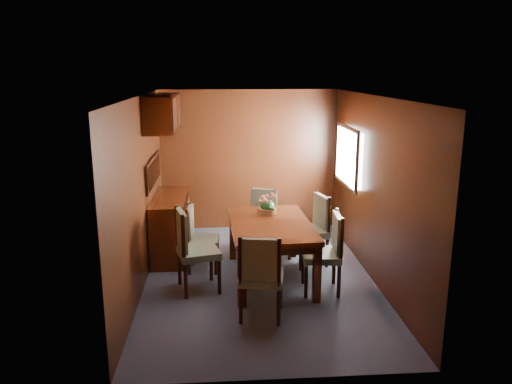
{
  "coord_description": "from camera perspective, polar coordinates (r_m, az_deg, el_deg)",
  "views": [
    {
      "loc": [
        -0.5,
        -6.19,
        2.72
      ],
      "look_at": [
        0.0,
        0.57,
        1.05
      ],
      "focal_mm": 35.0,
      "sensor_mm": 36.0,
      "label": 1
    }
  ],
  "objects": [
    {
      "name": "flower_centerpiece",
      "position": [
        6.89,
        1.32,
        -1.44
      ],
      "size": [
        0.27,
        0.27,
        0.27
      ],
      "color": "#A15D31",
      "rests_on": "dining_table"
    },
    {
      "name": "ground",
      "position": [
        6.78,
        0.36,
        -9.81
      ],
      "size": [
        4.5,
        4.5,
        0.0
      ],
      "primitive_type": "plane",
      "color": "#383D4D",
      "rests_on": "ground"
    },
    {
      "name": "sideboard",
      "position": [
        7.58,
        -9.73,
        -3.81
      ],
      "size": [
        0.48,
        1.4,
        0.9
      ],
      "primitive_type": "cube",
      "color": "black",
      "rests_on": "ground"
    },
    {
      "name": "room_shell",
      "position": [
        6.63,
        -0.75,
        4.37
      ],
      "size": [
        3.06,
        4.52,
        2.41
      ],
      "color": "black",
      "rests_on": "ground"
    },
    {
      "name": "chair_foot",
      "position": [
        7.66,
        0.73,
        -2.79
      ],
      "size": [
        0.57,
        0.56,
        0.96
      ],
      "rotation": [
        0.0,
        0.0,
        2.79
      ],
      "color": "black",
      "rests_on": "ground"
    },
    {
      "name": "chair_right_far",
      "position": [
        7.16,
        6.59,
        -3.78
      ],
      "size": [
        0.56,
        0.58,
        1.02
      ],
      "rotation": [
        0.0,
        0.0,
        1.8
      ],
      "color": "black",
      "rests_on": "ground"
    },
    {
      "name": "chair_right_near",
      "position": [
        6.28,
        8.18,
        -6.37
      ],
      "size": [
        0.5,
        0.52,
        1.02
      ],
      "rotation": [
        0.0,
        0.0,
        1.49
      ],
      "color": "black",
      "rests_on": "ground"
    },
    {
      "name": "chair_head",
      "position": [
        5.53,
        0.53,
        -9.19
      ],
      "size": [
        0.55,
        0.53,
        1.01
      ],
      "rotation": [
        0.0,
        0.0,
        -0.17
      ],
      "color": "black",
      "rests_on": "ground"
    },
    {
      "name": "chair_left_far",
      "position": [
        6.93,
        -6.65,
        -4.85
      ],
      "size": [
        0.45,
        0.46,
        0.92
      ],
      "rotation": [
        0.0,
        0.0,
        -1.64
      ],
      "color": "black",
      "rests_on": "ground"
    },
    {
      "name": "dining_table",
      "position": [
        6.55,
        1.67,
        -4.43
      ],
      "size": [
        1.1,
        1.7,
        0.78
      ],
      "rotation": [
        0.0,
        0.0,
        0.04
      ],
      "color": "black",
      "rests_on": "ground"
    },
    {
      "name": "chair_left_near",
      "position": [
        6.28,
        -7.36,
        -6.09
      ],
      "size": [
        0.59,
        0.61,
        1.07
      ],
      "rotation": [
        0.0,
        0.0,
        -1.33
      ],
      "color": "black",
      "rests_on": "ground"
    }
  ]
}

